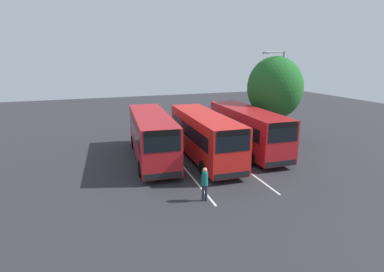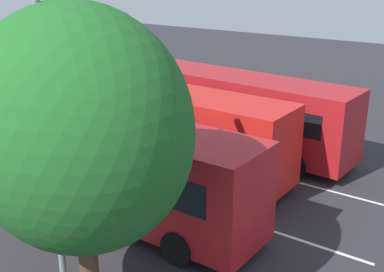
{
  "view_description": "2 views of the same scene",
  "coord_description": "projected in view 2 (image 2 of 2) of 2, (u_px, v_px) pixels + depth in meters",
  "views": [
    {
      "loc": [
        20.28,
        -8.16,
        7.2
      ],
      "look_at": [
        -1.24,
        -0.25,
        1.25
      ],
      "focal_mm": 29.0,
      "sensor_mm": 36.0,
      "label": 1
    },
    {
      "loc": [
        -9.74,
        14.75,
        7.92
      ],
      "look_at": [
        0.39,
        -0.99,
        1.23
      ],
      "focal_mm": 46.82,
      "sensor_mm": 36.0,
      "label": 2
    }
  ],
  "objects": [
    {
      "name": "ground_plane",
      "position": [
        187.0,
        175.0,
        19.31
      ],
      "size": [
        72.8,
        72.8,
        0.0
      ],
      "primitive_type": "plane",
      "color": "#2B2B30"
    },
    {
      "name": "bus_far_left",
      "position": [
        243.0,
        111.0,
        21.22
      ],
      "size": [
        9.86,
        3.3,
        3.26
      ],
      "rotation": [
        0.0,
        0.0,
        -0.1
      ],
      "color": "#AD191E",
      "rests_on": "ground"
    },
    {
      "name": "pedestrian",
      "position": [
        98.0,
        106.0,
        24.46
      ],
      "size": [
        0.38,
        0.38,
        1.79
      ],
      "rotation": [
        0.0,
        0.0,
        2.93
      ],
      "color": "#232833",
      "rests_on": "ground"
    },
    {
      "name": "street_lamp",
      "position": [
        56.0,
        134.0,
        10.63
      ],
      "size": [
        0.74,
        2.44,
        7.58
      ],
      "rotation": [
        0.0,
        0.0,
        -1.34
      ],
      "color": "gray",
      "rests_on": "ground"
    },
    {
      "name": "lane_stripe_inner_left",
      "position": [
        158.0,
        193.0,
        17.83
      ],
      "size": [
        15.24,
        0.82,
        0.01
      ],
      "primitive_type": "cube",
      "rotation": [
        0.0,
        0.0,
        -0.05
      ],
      "color": "silver",
      "rests_on": "ground"
    },
    {
      "name": "lane_stripe_outer_left",
      "position": [
        211.0,
        159.0,
        20.79
      ],
      "size": [
        15.24,
        0.82,
        0.01
      ],
      "primitive_type": "cube",
      "rotation": [
        0.0,
        0.0,
        -0.05
      ],
      "color": "silver",
      "rests_on": "ground"
    },
    {
      "name": "depot_tree",
      "position": [
        78.0,
        130.0,
        10.42
      ],
      "size": [
        5.06,
        4.56,
        7.19
      ],
      "color": "#4C3823",
      "rests_on": "ground"
    },
    {
      "name": "bus_center_left",
      "position": [
        171.0,
        128.0,
        19.11
      ],
      "size": [
        9.79,
        2.89,
        3.26
      ],
      "rotation": [
        0.0,
        0.0,
        -0.05
      ],
      "color": "red",
      "rests_on": "ground"
    },
    {
      "name": "bus_center_right",
      "position": [
        120.0,
        165.0,
        15.68
      ],
      "size": [
        9.79,
        2.9,
        3.26
      ],
      "rotation": [
        0.0,
        0.0,
        -0.05
      ],
      "color": "#AD191E",
      "rests_on": "ground"
    }
  ]
}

